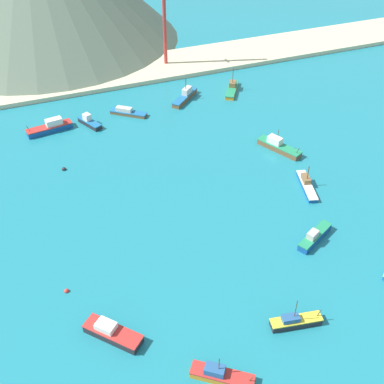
{
  "coord_description": "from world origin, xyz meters",
  "views": [
    {
      "loc": [
        -17.61,
        -26.24,
        61.73
      ],
      "look_at": [
        9.63,
        43.96,
        1.8
      ],
      "focal_mm": 45.85,
      "sensor_mm": 36.0,
      "label": 1
    }
  ],
  "objects_px": {
    "fishing_boat_6": "(127,112)",
    "buoy_0": "(64,169)",
    "fishing_boat_9": "(307,185)",
    "fishing_boat_3": "(232,89)",
    "fishing_boat_1": "(185,96)",
    "fishing_boat_15": "(278,146)",
    "fishing_boat_10": "(314,237)",
    "fishing_boat_4": "(50,127)",
    "radio_tower": "(164,5)",
    "fishing_boat_14": "(295,321)",
    "fishing_boat_11": "(221,375)",
    "fishing_boat_5": "(112,333)",
    "buoy_1": "(67,291)",
    "fishing_boat_7": "(89,122)"
  },
  "relations": [
    {
      "from": "fishing_boat_5",
      "to": "fishing_boat_7",
      "type": "height_order",
      "value": "fishing_boat_7"
    },
    {
      "from": "fishing_boat_6",
      "to": "buoy_0",
      "type": "height_order",
      "value": "fishing_boat_6"
    },
    {
      "from": "fishing_boat_14",
      "to": "fishing_boat_10",
      "type": "bearing_deg",
      "value": 49.29
    },
    {
      "from": "fishing_boat_7",
      "to": "buoy_0",
      "type": "height_order",
      "value": "fishing_boat_7"
    },
    {
      "from": "fishing_boat_3",
      "to": "fishing_boat_10",
      "type": "bearing_deg",
      "value": -100.45
    },
    {
      "from": "fishing_boat_1",
      "to": "fishing_boat_6",
      "type": "distance_m",
      "value": 16.58
    },
    {
      "from": "fishing_boat_10",
      "to": "fishing_boat_14",
      "type": "bearing_deg",
      "value": -130.71
    },
    {
      "from": "fishing_boat_10",
      "to": "fishing_boat_4",
      "type": "bearing_deg",
      "value": 124.88
    },
    {
      "from": "fishing_boat_1",
      "to": "fishing_boat_9",
      "type": "height_order",
      "value": "fishing_boat_1"
    },
    {
      "from": "fishing_boat_3",
      "to": "buoy_1",
      "type": "xyz_separation_m",
      "value": [
        -54.33,
        -53.99,
        -0.65
      ]
    },
    {
      "from": "fishing_boat_14",
      "to": "fishing_boat_6",
      "type": "bearing_deg",
      "value": 95.33
    },
    {
      "from": "fishing_boat_9",
      "to": "buoy_1",
      "type": "distance_m",
      "value": 51.52
    },
    {
      "from": "fishing_boat_4",
      "to": "fishing_boat_11",
      "type": "xyz_separation_m",
      "value": [
        11.86,
        -73.84,
        -0.27
      ]
    },
    {
      "from": "fishing_boat_4",
      "to": "fishing_boat_15",
      "type": "xyz_separation_m",
      "value": [
        46.79,
        -26.86,
        -0.07
      ]
    },
    {
      "from": "fishing_boat_6",
      "to": "buoy_1",
      "type": "relative_size",
      "value": 11.25
    },
    {
      "from": "fishing_boat_5",
      "to": "radio_tower",
      "type": "xyz_separation_m",
      "value": [
        37.83,
        86.47,
        17.1
      ]
    },
    {
      "from": "fishing_boat_4",
      "to": "buoy_0",
      "type": "bearing_deg",
      "value": -89.45
    },
    {
      "from": "fishing_boat_7",
      "to": "fishing_boat_14",
      "type": "relative_size",
      "value": 0.9
    },
    {
      "from": "radio_tower",
      "to": "fishing_boat_15",
      "type": "bearing_deg",
      "value": -79.81
    },
    {
      "from": "fishing_boat_7",
      "to": "fishing_boat_14",
      "type": "xyz_separation_m",
      "value": [
        16.61,
        -69.21,
        -0.07
      ]
    },
    {
      "from": "fishing_boat_1",
      "to": "fishing_boat_15",
      "type": "bearing_deg",
      "value": -69.71
    },
    {
      "from": "fishing_boat_11",
      "to": "fishing_boat_15",
      "type": "distance_m",
      "value": 58.54
    },
    {
      "from": "fishing_boat_1",
      "to": "buoy_1",
      "type": "xyz_separation_m",
      "value": [
        -40.8,
        -54.18,
        -0.85
      ]
    },
    {
      "from": "fishing_boat_6",
      "to": "fishing_boat_9",
      "type": "relative_size",
      "value": 0.87
    },
    {
      "from": "fishing_boat_15",
      "to": "fishing_boat_7",
      "type": "bearing_deg",
      "value": 145.03
    },
    {
      "from": "fishing_boat_5",
      "to": "buoy_1",
      "type": "distance_m",
      "value": 12.02
    },
    {
      "from": "fishing_boat_14",
      "to": "buoy_0",
      "type": "relative_size",
      "value": 8.67
    },
    {
      "from": "fishing_boat_4",
      "to": "fishing_boat_1",
      "type": "bearing_deg",
      "value": 5.25
    },
    {
      "from": "fishing_boat_3",
      "to": "fishing_boat_9",
      "type": "bearing_deg",
      "value": -94.82
    },
    {
      "from": "buoy_0",
      "to": "buoy_1",
      "type": "relative_size",
      "value": 1.2
    },
    {
      "from": "fishing_boat_4",
      "to": "radio_tower",
      "type": "relative_size",
      "value": 0.31
    },
    {
      "from": "fishing_boat_1",
      "to": "radio_tower",
      "type": "height_order",
      "value": "radio_tower"
    },
    {
      "from": "fishing_boat_3",
      "to": "buoy_0",
      "type": "xyz_separation_m",
      "value": [
        -49.01,
        -20.18,
        -0.62
      ]
    },
    {
      "from": "fishing_boat_3",
      "to": "fishing_boat_5",
      "type": "distance_m",
      "value": 81.65
    },
    {
      "from": "fishing_boat_9",
      "to": "fishing_boat_5",
      "type": "bearing_deg",
      "value": -155.67
    },
    {
      "from": "fishing_boat_14",
      "to": "fishing_boat_1",
      "type": "bearing_deg",
      "value": 82.34
    },
    {
      "from": "fishing_boat_10",
      "to": "buoy_1",
      "type": "relative_size",
      "value": 11.2
    },
    {
      "from": "fishing_boat_11",
      "to": "fishing_boat_14",
      "type": "bearing_deg",
      "value": 16.14
    },
    {
      "from": "fishing_boat_1",
      "to": "fishing_boat_10",
      "type": "bearing_deg",
      "value": -87.27
    },
    {
      "from": "fishing_boat_11",
      "to": "buoy_0",
      "type": "xyz_separation_m",
      "value": [
        -11.7,
        56.75,
        -0.64
      ]
    },
    {
      "from": "fishing_boat_14",
      "to": "radio_tower",
      "type": "relative_size",
      "value": 0.23
    },
    {
      "from": "fishing_boat_1",
      "to": "fishing_boat_15",
      "type": "xyz_separation_m",
      "value": [
        11.14,
        -30.14,
        0.0
      ]
    },
    {
      "from": "fishing_boat_11",
      "to": "fishing_boat_6",
      "type": "bearing_deg",
      "value": 84.39
    },
    {
      "from": "buoy_0",
      "to": "fishing_boat_5",
      "type": "bearing_deg",
      "value": -90.58
    },
    {
      "from": "fishing_boat_9",
      "to": "buoy_0",
      "type": "relative_size",
      "value": 10.8
    },
    {
      "from": "fishing_boat_4",
      "to": "buoy_1",
      "type": "height_order",
      "value": "fishing_boat_4"
    },
    {
      "from": "fishing_boat_1",
      "to": "fishing_boat_5",
      "type": "distance_m",
      "value": 74.41
    },
    {
      "from": "fishing_boat_7",
      "to": "fishing_boat_4",
      "type": "bearing_deg",
      "value": 176.37
    },
    {
      "from": "fishing_boat_11",
      "to": "fishing_boat_14",
      "type": "height_order",
      "value": "fishing_boat_14"
    },
    {
      "from": "fishing_boat_7",
      "to": "radio_tower",
      "type": "bearing_deg",
      "value": 41.64
    }
  ]
}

